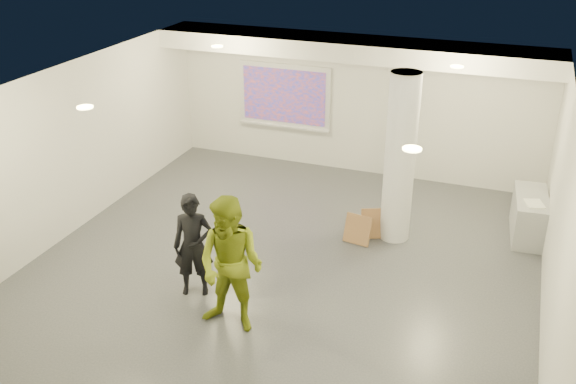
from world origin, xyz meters
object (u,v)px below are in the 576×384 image
at_px(man, 231,265).
at_px(credenza, 529,216).
at_px(column, 400,159).
at_px(projection_screen, 284,97).
at_px(woman, 193,245).

bearing_deg(man, credenza, 51.40).
bearing_deg(credenza, column, -163.02).
height_order(credenza, man, man).
height_order(projection_screen, man, projection_screen).
distance_m(projection_screen, credenza, 5.72).
bearing_deg(column, man, -115.22).
bearing_deg(woman, man, -53.93).
bearing_deg(man, projection_screen, 107.32).
bearing_deg(woman, column, 27.20).
xyz_separation_m(column, man, (-1.59, -3.37, -0.50)).
relative_size(column, credenza, 2.26).
relative_size(woman, man, 0.82).
distance_m(column, man, 3.76).
relative_size(projection_screen, credenza, 1.58).
bearing_deg(column, projection_screen, 139.44).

